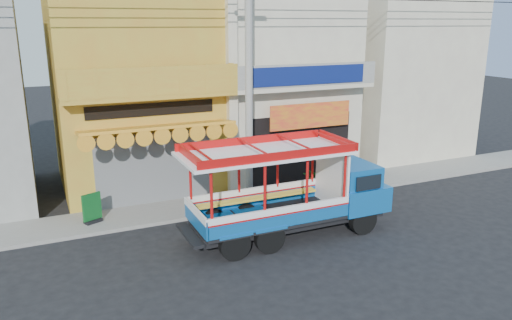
# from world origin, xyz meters

# --- Properties ---
(ground) EXTENTS (90.00, 90.00, 0.00)m
(ground) POSITION_xyz_m (0.00, 0.00, 0.00)
(ground) COLOR black
(ground) RESTS_ON ground
(sidewalk) EXTENTS (30.00, 2.00, 0.12)m
(sidewalk) POSITION_xyz_m (0.00, 4.00, 0.06)
(sidewalk) COLOR slate
(sidewalk) RESTS_ON ground
(shophouse_left) EXTENTS (6.00, 7.50, 8.24)m
(shophouse_left) POSITION_xyz_m (-4.00, 7.96, 4.11)
(shophouse_left) COLOR #B97F29
(shophouse_left) RESTS_ON ground
(shophouse_right) EXTENTS (6.00, 6.75, 8.24)m
(shophouse_right) POSITION_xyz_m (2.00, 7.96, 4.11)
(shophouse_right) COLOR #BDB09B
(shophouse_right) RESTS_ON ground
(party_pilaster) EXTENTS (0.35, 0.30, 8.00)m
(party_pilaster) POSITION_xyz_m (-1.00, 4.85, 4.00)
(party_pilaster) COLOR #BDB09B
(party_pilaster) RESTS_ON ground
(filler_building_right) EXTENTS (6.00, 6.00, 7.60)m
(filler_building_right) POSITION_xyz_m (9.00, 8.00, 3.80)
(filler_building_right) COLOR #BDB09B
(filler_building_right) RESTS_ON ground
(utility_pole) EXTENTS (28.00, 0.26, 9.00)m
(utility_pole) POSITION_xyz_m (-0.85, 3.30, 5.03)
(utility_pole) COLOR gray
(utility_pole) RESTS_ON ground
(songthaew_truck) EXTENTS (6.55, 2.23, 3.06)m
(songthaew_truck) POSITION_xyz_m (-0.40, 0.55, 1.47)
(songthaew_truck) COLOR black
(songthaew_truck) RESTS_ON ground
(green_sign) EXTENTS (0.63, 0.49, 1.00)m
(green_sign) POSITION_xyz_m (-6.38, 3.88, 0.54)
(green_sign) COLOR black
(green_sign) RESTS_ON sidewalk
(potted_plant_a) EXTENTS (1.23, 1.25, 1.05)m
(potted_plant_a) POSITION_xyz_m (1.98, 3.77, 0.64)
(potted_plant_a) COLOR #164F1B
(potted_plant_a) RESTS_ON sidewalk
(potted_plant_b) EXTENTS (0.62, 0.63, 0.89)m
(potted_plant_b) POSITION_xyz_m (2.99, 4.05, 0.56)
(potted_plant_b) COLOR #164F1B
(potted_plant_b) RESTS_ON sidewalk
(potted_plant_c) EXTENTS (0.66, 0.66, 0.88)m
(potted_plant_c) POSITION_xyz_m (2.93, 4.50, 0.56)
(potted_plant_c) COLOR #164F1B
(potted_plant_c) RESTS_ON sidewalk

